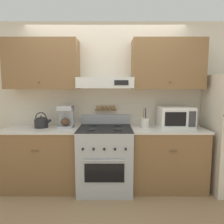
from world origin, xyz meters
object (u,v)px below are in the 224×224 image
stove_range (105,158)px  tea_kettle (42,122)px  utensil_crock (145,123)px  coffee_maker (66,117)px  microwave (176,117)px

stove_range → tea_kettle: tea_kettle is taller
utensil_crock → coffee_maker: bearing=178.8°
stove_range → utensil_crock: bearing=8.1°
stove_range → microwave: (1.07, 0.10, 0.61)m
coffee_maker → utensil_crock: (1.20, -0.03, -0.09)m
tea_kettle → coffee_maker: 0.38m
stove_range → coffee_maker: coffee_maker is taller
coffee_maker → microwave: size_ratio=0.67×
coffee_maker → microwave: (1.67, -0.01, -0.01)m
stove_range → tea_kettle: size_ratio=4.26×
tea_kettle → microwave: size_ratio=0.51×
tea_kettle → coffee_maker: (0.37, 0.03, 0.08)m
stove_range → utensil_crock: 0.80m
coffee_maker → stove_range: bearing=-10.5°
microwave → utensil_crock: 0.47m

